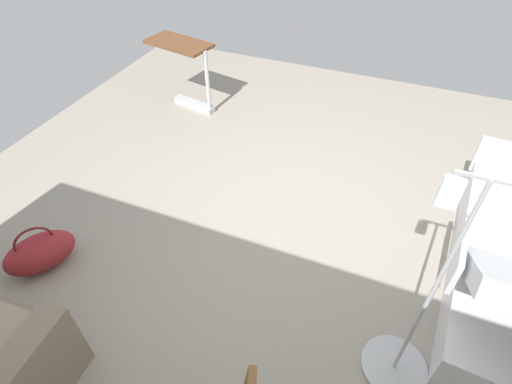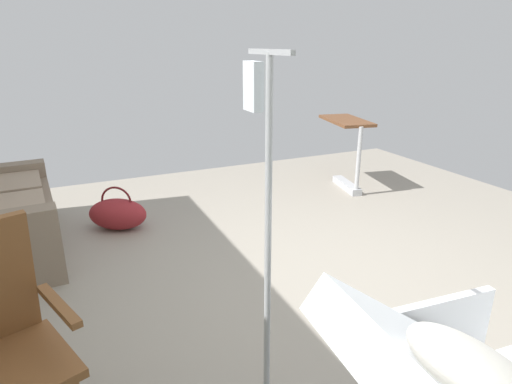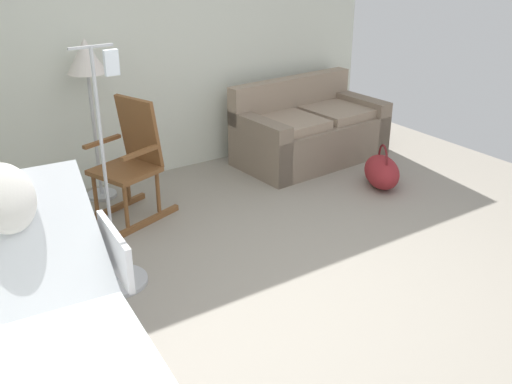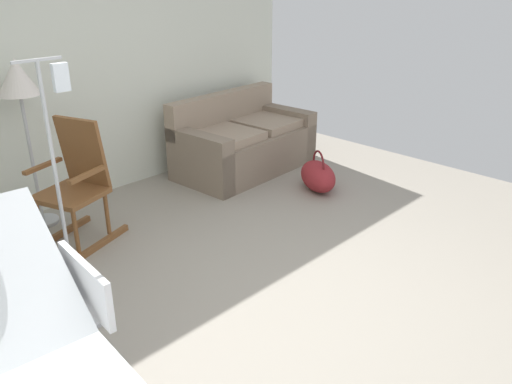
% 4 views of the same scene
% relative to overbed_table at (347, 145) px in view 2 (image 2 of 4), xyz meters
% --- Properties ---
extents(ground_plane, '(6.73, 6.73, 0.00)m').
position_rel_overbed_table_xyz_m(ground_plane, '(-1.87, 1.62, -0.53)').
color(ground_plane, gray).
extents(overbed_table, '(0.87, 0.55, 0.84)m').
position_rel_overbed_table_xyz_m(overbed_table, '(0.00, 0.00, 0.00)').
color(overbed_table, '#B2B5BA').
rests_on(overbed_table, ground).
extents(duffel_bag, '(0.56, 0.64, 0.43)m').
position_rel_overbed_table_xyz_m(duffel_bag, '(-0.13, 2.75, -0.38)').
color(duffel_bag, maroon).
rests_on(duffel_bag, ground).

